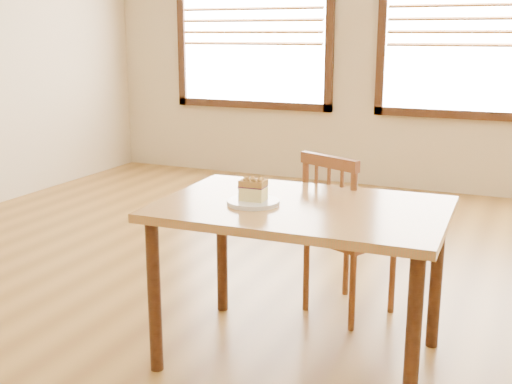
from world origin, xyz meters
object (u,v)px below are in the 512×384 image
at_px(cafe_chair_main, 346,233).
at_px(cafe_table_main, 302,224).
at_px(cake_slice, 253,188).
at_px(plate, 253,202).

bearing_deg(cafe_chair_main, cafe_table_main, 110.11).
distance_m(cafe_table_main, cafe_chair_main, 0.60).
relative_size(cafe_chair_main, cake_slice, 7.23).
bearing_deg(cafe_table_main, cafe_chair_main, 83.27).
relative_size(cafe_table_main, plate, 5.48).
xyz_separation_m(cafe_table_main, cake_slice, (-0.20, -0.08, 0.17)).
relative_size(cafe_table_main, cafe_chair_main, 1.44).
bearing_deg(plate, cake_slice, -7.97).
bearing_deg(cafe_chair_main, cake_slice, 93.80).
height_order(cafe_chair_main, cake_slice, cafe_chair_main).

